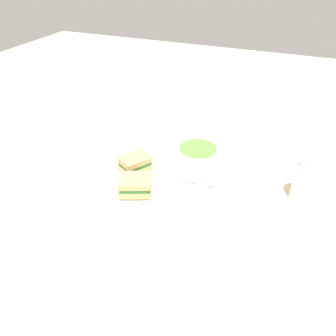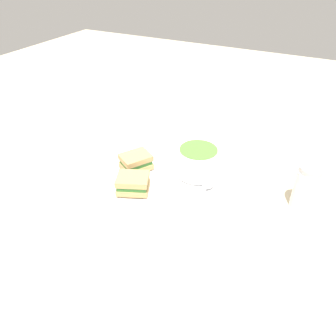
% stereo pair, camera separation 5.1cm
% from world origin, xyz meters
% --- Properties ---
extents(ground_plane, '(2.40, 2.40, 0.00)m').
position_xyz_m(ground_plane, '(0.00, 0.00, 0.00)').
color(ground_plane, beige).
extents(plate, '(0.37, 0.37, 0.02)m').
position_xyz_m(plate, '(0.00, 0.00, 0.01)').
color(plate, white).
rests_on(plate, ground_plane).
extents(soup_bowl, '(0.10, 0.10, 0.06)m').
position_xyz_m(soup_bowl, '(0.04, -0.06, 0.05)').
color(soup_bowl, white).
rests_on(soup_bowl, plate).
extents(spoon, '(0.13, 0.04, 0.01)m').
position_xyz_m(spoon, '(-0.01, -0.10, 0.02)').
color(spoon, silver).
rests_on(spoon, plate).
extents(sandwich_half_near, '(0.08, 0.08, 0.04)m').
position_xyz_m(sandwich_half_near, '(-0.01, 0.08, 0.04)').
color(sandwich_half_near, tan).
rests_on(sandwich_half_near, plate).
extents(sandwich_half_far, '(0.08, 0.08, 0.04)m').
position_xyz_m(sandwich_half_far, '(-0.09, 0.04, 0.04)').
color(sandwich_half_far, tan).
rests_on(sandwich_half_far, plate).
extents(salt_shaker, '(0.05, 0.05, 0.10)m').
position_xyz_m(salt_shaker, '(0.05, -0.29, 0.05)').
color(salt_shaker, silver).
rests_on(salt_shaker, ground_plane).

